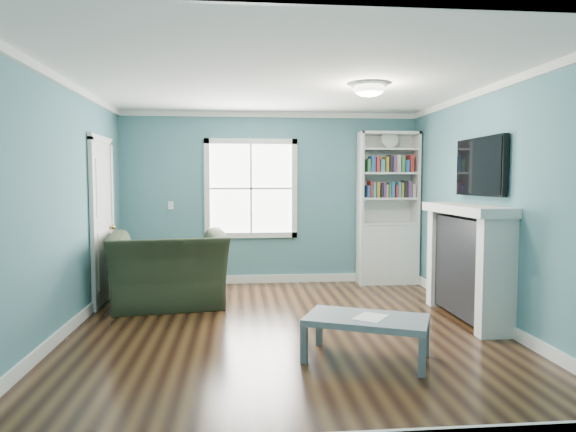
{
  "coord_description": "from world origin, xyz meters",
  "views": [
    {
      "loc": [
        -0.48,
        -5.31,
        1.58
      ],
      "look_at": [
        0.06,
        0.4,
        1.17
      ],
      "focal_mm": 32.0,
      "sensor_mm": 36.0,
      "label": 1
    }
  ],
  "objects": [
    {
      "name": "bookshelf",
      "position": [
        1.77,
        2.3,
        0.92
      ],
      "size": [
        0.9,
        0.35,
        2.31
      ],
      "color": "silver",
      "rests_on": "ground"
    },
    {
      "name": "trim",
      "position": [
        0.0,
        0.0,
        1.24
      ],
      "size": [
        4.5,
        5.0,
        2.6
      ],
      "color": "white",
      "rests_on": "ground"
    },
    {
      "name": "window",
      "position": [
        -0.3,
        2.49,
        1.45
      ],
      "size": [
        1.4,
        0.06,
        1.5
      ],
      "color": "white",
      "rests_on": "room_walls"
    },
    {
      "name": "tv",
      "position": [
        2.2,
        0.2,
        1.72
      ],
      "size": [
        0.06,
        1.1,
        0.65
      ],
      "primitive_type": "cube",
      "color": "black",
      "rests_on": "fireplace"
    },
    {
      "name": "room_walls",
      "position": [
        0.0,
        0.0,
        1.58
      ],
      "size": [
        5.0,
        5.0,
        5.0
      ],
      "color": "#42747F",
      "rests_on": "ground"
    },
    {
      "name": "door",
      "position": [
        -2.22,
        1.4,
        1.07
      ],
      "size": [
        0.12,
        0.98,
        2.17
      ],
      "color": "silver",
      "rests_on": "ground"
    },
    {
      "name": "floor",
      "position": [
        0.0,
        0.0,
        0.0
      ],
      "size": [
        5.0,
        5.0,
        0.0
      ],
      "primitive_type": "plane",
      "color": "black",
      "rests_on": "ground"
    },
    {
      "name": "light_switch",
      "position": [
        -1.5,
        2.48,
        1.2
      ],
      "size": [
        0.08,
        0.01,
        0.12
      ],
      "primitive_type": "cube",
      "color": "white",
      "rests_on": "room_walls"
    },
    {
      "name": "coffee_table",
      "position": [
        0.62,
        -0.97,
        0.33
      ],
      "size": [
        1.19,
        0.94,
        0.38
      ],
      "rotation": [
        0.0,
        0.0,
        -0.42
      ],
      "color": "#555D66",
      "rests_on": "ground"
    },
    {
      "name": "ceiling_fixture",
      "position": [
        0.9,
        0.1,
        2.55
      ],
      "size": [
        0.38,
        0.38,
        0.15
      ],
      "color": "white",
      "rests_on": "room_walls"
    },
    {
      "name": "recliner",
      "position": [
        -1.37,
        1.19,
        0.62
      ],
      "size": [
        1.53,
        1.11,
        1.23
      ],
      "primitive_type": "imported",
      "rotation": [
        0.0,
        0.0,
        -3.0
      ],
      "color": "black",
      "rests_on": "ground"
    },
    {
      "name": "fireplace",
      "position": [
        2.08,
        0.2,
        0.64
      ],
      "size": [
        0.44,
        1.58,
        1.3
      ],
      "color": "black",
      "rests_on": "ground"
    },
    {
      "name": "paper_sheet",
      "position": [
        0.65,
        -1.0,
        0.38
      ],
      "size": [
        0.36,
        0.38,
        0.0
      ],
      "primitive_type": "cube",
      "rotation": [
        0.0,
        0.0,
        -0.64
      ],
      "color": "white",
      "rests_on": "coffee_table"
    }
  ]
}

